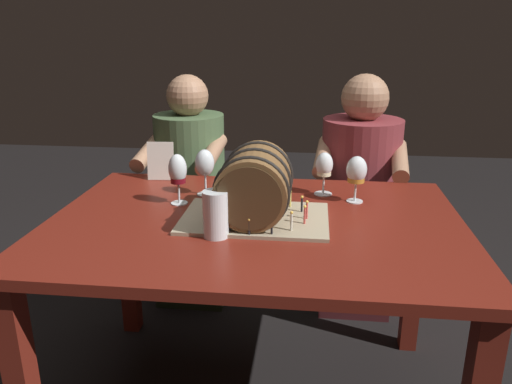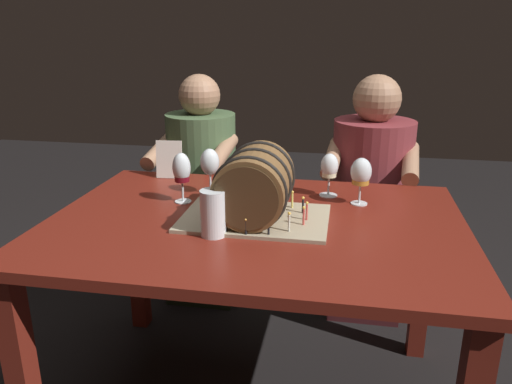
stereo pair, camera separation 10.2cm
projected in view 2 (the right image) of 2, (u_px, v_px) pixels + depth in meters
name	position (u px, v px, depth m)	size (l,w,h in m)	color
dining_table	(255.00, 248.00, 1.72)	(1.39, 0.98, 0.75)	maroon
barrel_cake	(256.00, 188.00, 1.64)	(0.49, 0.33, 0.25)	tan
wine_glass_amber	(361.00, 174.00, 1.80)	(0.08, 0.08, 0.17)	white
wine_glass_empty	(210.00, 163.00, 1.91)	(0.07, 0.07, 0.18)	white
wine_glass_red	(182.00, 170.00, 1.81)	(0.07, 0.07, 0.19)	white
wine_glass_rose	(268.00, 158.00, 1.95)	(0.08, 0.08, 0.19)	white
wine_glass_white	(329.00, 168.00, 1.89)	(0.07, 0.07, 0.17)	white
beer_pint	(213.00, 215.00, 1.54)	(0.08, 0.08, 0.15)	white
menu_card	(169.00, 160.00, 2.13)	(0.11, 0.01, 0.16)	silver
person_seated_left	(203.00, 199.00, 2.54)	(0.40, 0.49, 1.16)	#2A3A24
person_seated_right	(369.00, 205.00, 2.39)	(0.43, 0.51, 1.17)	#4C1B1E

